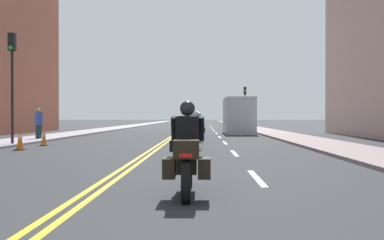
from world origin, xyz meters
TOP-DOWN VIEW (x-y plane):
  - ground_plane at (0.00, 48.00)m, footprint 264.00×264.00m
  - sidewalk_left at (-7.62, 48.00)m, footprint 2.77×144.00m
  - sidewalk_right at (7.62, 48.00)m, footprint 2.77×144.00m
  - centreline_yellow_inner at (-0.12, 48.00)m, footprint 0.12×132.00m
  - centreline_yellow_outer at (0.12, 48.00)m, footprint 0.12×132.00m
  - lane_dashes_white at (3.12, 29.00)m, footprint 0.14×56.40m
  - motorcycle_0 at (1.68, 6.03)m, footprint 0.76×2.19m
  - motorcycle_1 at (1.43, 11.11)m, footprint 0.78×2.12m
  - motorcycle_2 at (1.58, 16.05)m, footprint 0.78×2.17m
  - motorcycle_3 at (1.68, 20.87)m, footprint 0.77×2.27m
  - motorcycle_4 at (1.78, 25.65)m, footprint 0.76×2.06m
  - motorcycle_5 at (1.78, 30.86)m, footprint 0.77×2.08m
  - traffic_cone_0 at (-5.33, 15.28)m, footprint 0.37×0.37m
  - traffic_cone_1 at (-5.35, 17.84)m, footprint 0.31×0.31m
  - traffic_light_near at (-6.63, 17.41)m, footprint 0.28×0.38m
  - traffic_light_far at (6.63, 43.60)m, footprint 0.28×0.38m
  - pedestrian_1 at (-7.11, 21.60)m, footprint 0.31×0.41m
  - parked_truck at (4.83, 31.96)m, footprint 2.20×6.50m

SIDE VIEW (x-z plane):
  - ground_plane at x=0.00m, z-range 0.00..0.00m
  - centreline_yellow_inner at x=-0.12m, z-range 0.00..0.01m
  - centreline_yellow_outer at x=0.12m, z-range 0.00..0.01m
  - lane_dashes_white at x=3.12m, z-range 0.00..0.01m
  - sidewalk_left at x=-7.62m, z-range 0.00..0.12m
  - sidewalk_right at x=7.62m, z-range 0.00..0.12m
  - traffic_cone_1 at x=-5.35m, z-range 0.00..0.80m
  - traffic_cone_0 at x=-5.33m, z-range 0.00..0.80m
  - motorcycle_0 at x=1.68m, z-range -0.16..1.44m
  - motorcycle_4 at x=1.78m, z-range -0.16..1.44m
  - motorcycle_3 at x=1.68m, z-range -0.16..1.46m
  - motorcycle_2 at x=1.58m, z-range -0.14..1.44m
  - motorcycle_5 at x=1.78m, z-range -0.16..1.47m
  - motorcycle_1 at x=1.43m, z-range -0.14..1.48m
  - pedestrian_1 at x=-7.11m, z-range 0.03..1.84m
  - parked_truck at x=4.83m, z-range -0.13..2.67m
  - traffic_light_far at x=6.63m, z-range 0.88..5.44m
  - traffic_light_near at x=-6.63m, z-range 0.93..6.04m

